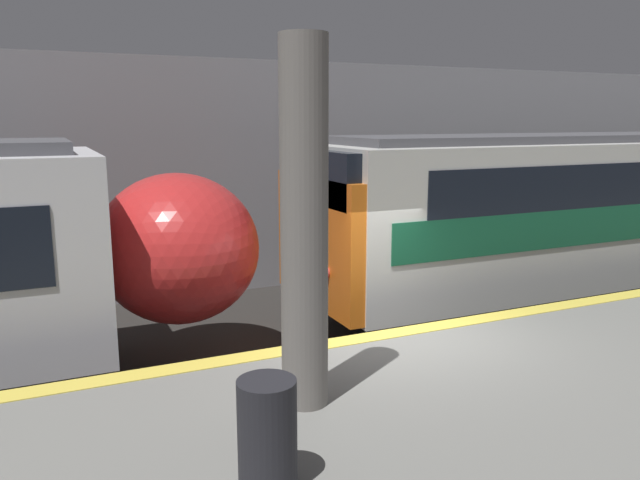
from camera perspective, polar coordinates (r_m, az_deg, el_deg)
ground_plane at (r=8.65m, az=5.98°, el=-15.24°), size 120.00×120.00×0.00m
platform at (r=6.68m, az=17.15°, el=-18.70°), size 40.00×4.81×1.14m
station_rear_barrier at (r=13.89m, az=-7.74°, el=5.65°), size 50.00×0.15×5.08m
support_pillar_near at (r=5.71m, az=-1.45°, el=1.12°), size 0.44×0.44×3.43m
trash_bin at (r=4.79m, az=-4.84°, el=-17.34°), size 0.44×0.44×0.85m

